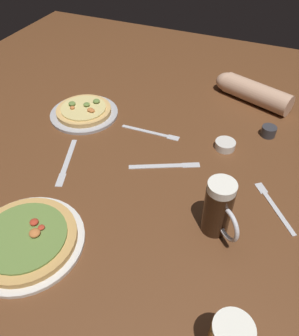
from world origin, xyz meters
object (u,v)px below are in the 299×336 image
ramekin_sauce (269,131)px  fork_spare (274,206)px  beer_mug_dark (219,209)px  knife_spare (67,162)px  pizza_plate_near (26,240)px  ramekin_butter (225,145)px  fork_left (152,132)px  diner_arm (250,91)px  pizza_plate_far (84,112)px  knife_right (165,166)px

ramekin_sauce → fork_spare: bearing=-78.4°
beer_mug_dark → knife_spare: beer_mug_dark is taller
fork_spare → knife_spare: size_ratio=0.77×
pizza_plate_near → ramekin_butter: 0.73m
knife_spare → ramekin_sauce: bearing=34.8°
beer_mug_dark → fork_spare: 0.22m
ramekin_sauce → fork_left: (-0.41, -0.16, -0.02)m
pizza_plate_near → beer_mug_dark: (0.46, 0.25, 0.07)m
beer_mug_dark → ramekin_butter: bearing=99.4°
diner_arm → ramekin_butter: bearing=-92.5°
fork_left → fork_spare: bearing=-21.9°
pizza_plate_far → knife_spare: bearing=-70.9°
ramekin_sauce → knife_right: size_ratio=0.24×
fork_left → ramekin_sauce: bearing=21.1°
beer_mug_dark → knife_right: (-0.22, 0.19, -0.08)m
knife_spare → fork_spare: bearing=6.2°
pizza_plate_near → fork_spare: 0.72m
pizza_plate_far → beer_mug_dark: bearing=-28.7°
pizza_plate_near → pizza_plate_far: size_ratio=1.16×
beer_mug_dark → knife_spare: (-0.54, 0.08, -0.08)m
pizza_plate_far → ramekin_sauce: size_ratio=4.97×
pizza_plate_far → fork_spare: 0.80m
fork_spare → pizza_plate_far: bearing=165.7°
knife_spare → diner_arm: bearing=52.5°
knife_right → fork_spare: bearing=-6.0°
diner_arm → fork_spare: bearing=-71.9°
fork_left → fork_spare: (0.48, -0.19, 0.00)m
fork_left → diner_arm: 0.48m
knife_right → diner_arm: size_ratio=0.67×
fork_left → diner_arm: size_ratio=0.68×
beer_mug_dark → diner_arm: 0.72m
ramekin_butter → fork_spare: (0.20, -0.21, -0.01)m
pizza_plate_far → ramekin_butter: pizza_plate_far is taller
pizza_plate_far → fork_left: size_ratio=1.18×
beer_mug_dark → ramekin_sauce: (0.07, 0.50, -0.07)m
pizza_plate_near → fork_spare: size_ratio=1.77×
fork_left → knife_spare: size_ratio=1.00×
ramekin_sauce → ramekin_butter: (-0.13, -0.14, -0.01)m
beer_mug_dark → fork_left: size_ratio=0.77×
pizza_plate_far → ramekin_sauce: (0.71, 0.15, 0.00)m
ramekin_butter → diner_arm: bearing=87.5°
ramekin_butter → pizza_plate_near: bearing=-123.1°
beer_mug_dark → knife_right: size_ratio=0.78×
diner_arm → pizza_plate_near: bearing=-113.2°
knife_spare → pizza_plate_far: bearing=109.1°
ramekin_butter → diner_arm: (0.02, 0.36, 0.03)m
knife_right → beer_mug_dark: bearing=-40.2°
ramekin_butter → fork_left: (-0.28, -0.02, -0.01)m
fork_spare → beer_mug_dark: bearing=-133.6°
fork_left → fork_spare: 0.52m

